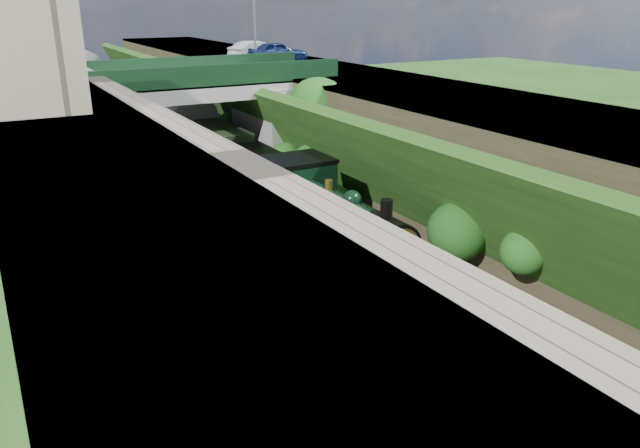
% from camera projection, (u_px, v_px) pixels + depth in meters
% --- Properties ---
extents(ground, '(160.00, 160.00, 0.00)m').
position_uv_depth(ground, '(450.00, 382.00, 18.36)').
color(ground, '#1E4714').
rests_on(ground, ground).
extents(trackbed, '(10.00, 90.00, 0.20)m').
position_uv_depth(trackbed, '(215.00, 199.00, 34.76)').
color(trackbed, '#473F38').
rests_on(trackbed, ground).
extents(retaining_wall, '(1.00, 90.00, 7.00)m').
position_uv_depth(retaining_wall, '(106.00, 150.00, 31.10)').
color(retaining_wall, '#756B56').
rests_on(retaining_wall, ground).
extents(street_plateau_left, '(6.00, 90.00, 7.00)m').
position_uv_depth(street_plateau_left, '(30.00, 158.00, 29.50)').
color(street_plateau_left, '#262628').
rests_on(street_plateau_left, ground).
extents(street_plateau_right, '(8.00, 90.00, 6.25)m').
position_uv_depth(street_plateau_right, '(360.00, 129.00, 38.06)').
color(street_plateau_right, '#262628').
rests_on(street_plateau_right, ground).
extents(embankment_slope, '(4.57, 90.00, 6.41)m').
position_uv_depth(embankment_slope, '(316.00, 156.00, 33.84)').
color(embankment_slope, '#1E4714').
rests_on(embankment_slope, ground).
extents(track_left, '(2.50, 90.00, 0.20)m').
position_uv_depth(track_left, '(180.00, 202.00, 33.80)').
color(track_left, black).
rests_on(track_left, trackbed).
extents(track_right, '(2.50, 90.00, 0.20)m').
position_uv_depth(track_right, '(235.00, 193.00, 35.26)').
color(track_right, black).
rests_on(track_right, trackbed).
extents(road_bridge, '(16.00, 6.40, 7.25)m').
position_uv_depth(road_bridge, '(203.00, 115.00, 37.13)').
color(road_bridge, gray).
rests_on(road_bridge, ground).
extents(building_near, '(4.00, 8.00, 4.00)m').
position_uv_depth(building_near, '(8.00, 47.00, 22.47)').
color(building_near, gray).
rests_on(building_near, street_plateau_left).
extents(tree, '(3.60, 3.80, 6.60)m').
position_uv_depth(tree, '(318.00, 112.00, 34.89)').
color(tree, black).
rests_on(tree, ground).
extents(lamppost, '(0.87, 0.15, 6.00)m').
position_uv_depth(lamppost, '(255.00, 15.00, 43.12)').
color(lamppost, gray).
rests_on(lamppost, street_plateau_right).
extents(car_blue, '(4.47, 2.16, 1.47)m').
position_uv_depth(car_blue, '(278.00, 52.00, 45.05)').
color(car_blue, navy).
rests_on(car_blue, street_plateau_right).
extents(car_silver, '(4.55, 2.79, 1.42)m').
position_uv_depth(car_silver, '(256.00, 51.00, 46.62)').
color(car_silver, silver).
rests_on(car_silver, street_plateau_right).
extents(locomotive, '(3.10, 10.23, 3.83)m').
position_uv_depth(locomotive, '(330.00, 223.00, 25.78)').
color(locomotive, black).
rests_on(locomotive, trackbed).
extents(tender, '(2.70, 6.00, 3.05)m').
position_uv_depth(tender, '(259.00, 185.00, 31.93)').
color(tender, black).
rests_on(tender, trackbed).
extents(coach_front, '(2.90, 18.00, 3.70)m').
position_uv_depth(coach_front, '(183.00, 133.00, 42.14)').
color(coach_front, black).
rests_on(coach_front, trackbed).
extents(coach_middle, '(2.90, 18.00, 3.70)m').
position_uv_depth(coach_middle, '(122.00, 97.00, 57.60)').
color(coach_middle, black).
rests_on(coach_middle, trackbed).
extents(coach_rear, '(2.90, 18.00, 3.70)m').
position_uv_depth(coach_rear, '(86.00, 76.00, 73.05)').
color(coach_rear, black).
rests_on(coach_rear, trackbed).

